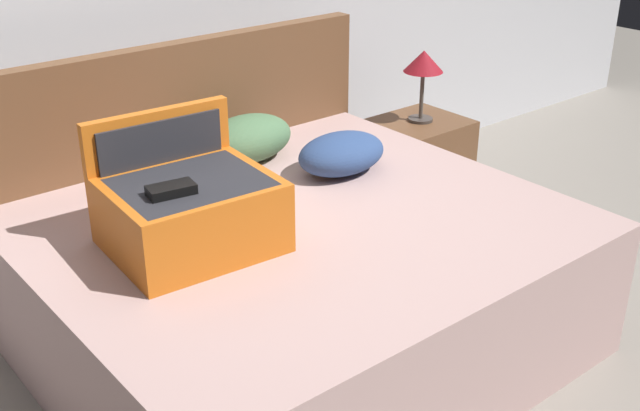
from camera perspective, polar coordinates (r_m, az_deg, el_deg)
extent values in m
plane|color=gray|center=(2.89, 3.60, -13.48)|extent=(12.00, 12.00, 0.00)
cube|color=#BC9993|center=(2.99, -1.48, -5.69)|extent=(1.85, 1.62, 0.54)
cube|color=brown|center=(3.52, -10.08, 3.29)|extent=(1.89, 0.08, 1.03)
cube|color=#D16619|center=(2.64, -9.12, -0.74)|extent=(0.56, 0.46, 0.24)
cube|color=#28282D|center=(2.62, -9.17, -0.02)|extent=(0.49, 0.40, 0.17)
cube|color=black|center=(2.50, -10.65, 1.07)|extent=(0.16, 0.10, 0.04)
cube|color=#D16619|center=(2.80, -11.39, 2.63)|extent=(0.53, 0.08, 0.42)
cube|color=#28282D|center=(2.77, -11.18, 2.47)|extent=(0.45, 0.04, 0.36)
ellipsoid|color=#4C724C|center=(3.36, -5.23, 4.83)|extent=(0.43, 0.31, 0.19)
ellipsoid|color=navy|center=(3.23, 1.56, 3.76)|extent=(0.40, 0.27, 0.16)
cube|color=brown|center=(4.10, 7.04, 2.74)|extent=(0.44, 0.40, 0.50)
cylinder|color=#3F3833|center=(4.01, 7.23, 6.18)|extent=(0.12, 0.12, 0.01)
cylinder|color=#4C443D|center=(3.97, 7.33, 7.89)|extent=(0.02, 0.02, 0.24)
cone|color=maroon|center=(3.92, 7.47, 10.27)|extent=(0.19, 0.19, 0.10)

